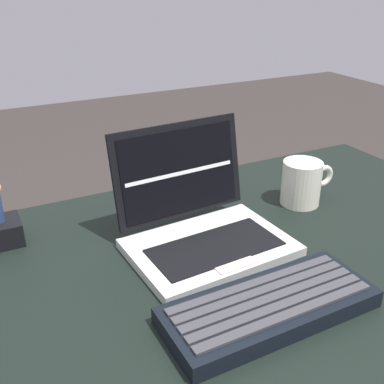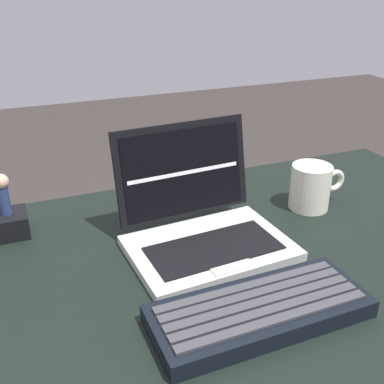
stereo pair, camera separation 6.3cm
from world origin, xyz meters
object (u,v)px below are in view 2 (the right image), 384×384
Objects in this scene: external_keyboard at (260,311)px; figurine at (3,191)px; figurine_stand at (9,224)px; coffee_mug at (311,187)px; laptop_front at (202,225)px.

external_keyboard is 0.53m from figurine.
figurine_stand is 0.56× the size of coffee_mug.
coffee_mug is (0.62, -0.13, -0.05)m from figurine.
laptop_front is at bearing -27.51° from figurine.
laptop_front is 0.29m from coffee_mug.
coffee_mug reaches higher than figurine_stand.
external_keyboard is (-0.00, -0.23, -0.03)m from laptop_front.
laptop_front is 4.14× the size of figurine_stand.
laptop_front reaches higher than figurine.
coffee_mug is (0.62, -0.13, 0.03)m from figurine_stand.
coffee_mug is (0.28, 0.05, 0.01)m from laptop_front.
figurine_stand is (-0.34, 0.18, -0.02)m from laptop_front.
laptop_front reaches higher than external_keyboard.
figurine reaches higher than coffee_mug.
external_keyboard is at bearing -90.87° from laptop_front.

